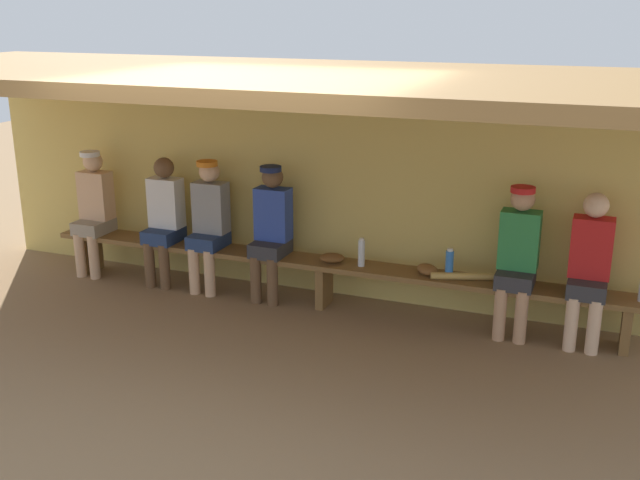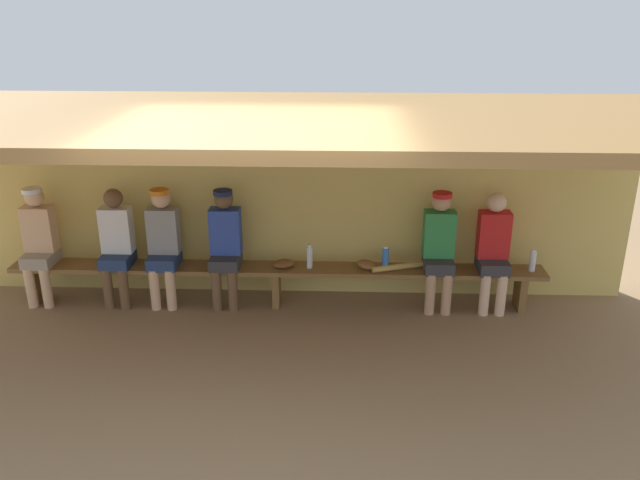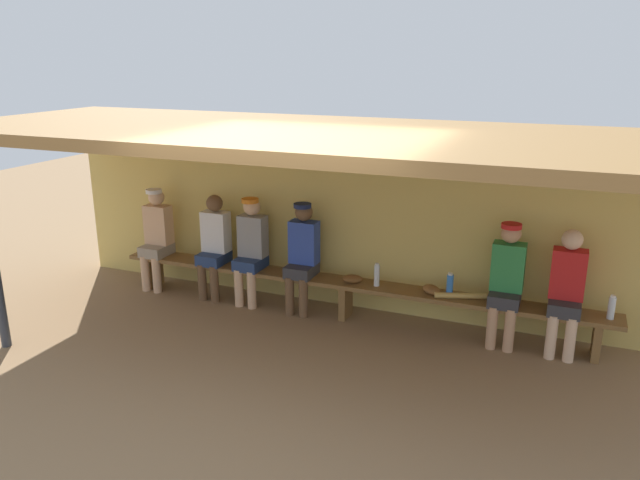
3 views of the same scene
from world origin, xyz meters
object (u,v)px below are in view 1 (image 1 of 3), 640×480
baseball_glove_dark_brown (332,258)px  baseball_bat (475,276)px  bench (324,268)px  baseball_glove_tan (427,269)px  water_bottle_orange (449,264)px  player_with_sunglasses (518,254)px  player_middle (209,219)px  player_leftmost (271,226)px  player_rightmost (590,264)px  player_in_red (164,216)px  player_shirtless_tan (94,207)px  water_bottle_clear (361,253)px

baseball_glove_dark_brown → baseball_bat: bearing=164.6°
bench → baseball_glove_tan: bearing=-0.2°
bench → baseball_bat: (1.45, -0.00, 0.11)m
bench → water_bottle_orange: bearing=-1.5°
player_with_sunglasses → player_middle: same height
baseball_glove_dark_brown → player_leftmost: bearing=-17.4°
player_rightmost → bench: bearing=-179.9°
player_with_sunglasses → player_in_red: (-3.60, -0.00, -0.02)m
player_middle → player_rightmost: bearing=-0.0°
baseball_glove_dark_brown → baseball_bat: 1.37m
player_shirtless_tan → player_rightmost: bearing=-0.0°
bench → water_bottle_clear: bearing=-1.3°
player_leftmost → water_bottle_clear: player_leftmost is taller
player_middle → water_bottle_clear: 1.65m
player_rightmost → player_middle: bearing=180.0°
player_with_sunglasses → baseball_bat: size_ratio=1.70×
player_leftmost → player_rightmost: (2.97, -0.00, -0.02)m
water_bottle_orange → baseball_glove_tan: 0.23m
player_middle → baseball_bat: 2.72m
player_with_sunglasses → water_bottle_clear: player_with_sunglasses is taller
baseball_bat → baseball_glove_dark_brown: bearing=162.1°
water_bottle_clear → baseball_glove_tan: 0.64m
player_shirtless_tan → water_bottle_clear: 3.05m
bench → water_bottle_clear: size_ratio=21.77×
water_bottle_clear → player_in_red: bearing=179.7°
player_rightmost → water_bottle_orange: 1.19m
player_leftmost → player_in_red: 1.23m
bench → water_bottle_orange: (1.22, -0.03, 0.21)m
player_middle → water_bottle_orange: player_middle is taller
player_middle → water_bottle_orange: size_ratio=4.82×
player_with_sunglasses → water_bottle_clear: (-1.43, -0.01, -0.15)m
player_shirtless_tan → water_bottle_clear: bearing=-0.2°
water_bottle_clear → baseball_bat: bearing=0.5°
player_leftmost → water_bottle_clear: bearing=-0.8°
player_shirtless_tan → water_bottle_clear: player_shirtless_tan is taller
player_leftmost → baseball_bat: size_ratio=1.70×
player_with_sunglasses → player_rightmost: 0.60m
water_bottle_clear → baseball_bat: water_bottle_clear is taller
player_shirtless_tan → baseball_bat: player_shirtless_tan is taller
baseball_glove_dark_brown → baseball_glove_tan: bearing=164.7°
player_leftmost → water_bottle_orange: player_leftmost is taller
water_bottle_clear → baseball_glove_dark_brown: 0.31m
player_shirtless_tan → baseball_bat: (4.12, -0.00, -0.25)m
player_middle → player_rightmost: size_ratio=1.01×
water_bottle_clear → baseball_glove_tan: bearing=0.5°
player_with_sunglasses → player_in_red: player_with_sunglasses is taller
player_shirtless_tan → player_in_red: 0.88m
water_bottle_orange → baseball_glove_dark_brown: 1.14m
player_shirtless_tan → baseball_glove_dark_brown: bearing=-0.4°
player_with_sunglasses → water_bottle_orange: size_ratio=4.82×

